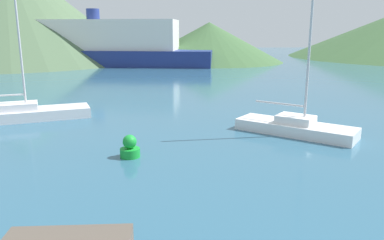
% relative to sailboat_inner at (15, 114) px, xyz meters
% --- Properties ---
extents(sailboat_inner, '(8.48, 4.83, 7.26)m').
position_rel_sailboat_inner_xyz_m(sailboat_inner, '(0.00, 0.00, 0.00)').
color(sailboat_inner, silver).
rests_on(sailboat_inner, ground_plane).
extents(sailboat_middle, '(5.83, 4.96, 8.20)m').
position_rel_sailboat_inner_xyz_m(sailboat_middle, '(15.41, -3.25, 0.01)').
color(sailboat_middle, white).
rests_on(sailboat_middle, ground_plane).
extents(ferry_distant, '(36.32, 11.84, 8.34)m').
position_rel_sailboat_inner_xyz_m(ferry_distant, '(-3.76, 36.69, 2.57)').
color(ferry_distant, navy).
rests_on(ferry_distant, ground_plane).
extents(buoy_marker, '(0.82, 0.82, 0.94)m').
position_rel_sailboat_inner_xyz_m(buoy_marker, '(7.58, -6.67, -0.01)').
color(buoy_marker, green).
rests_on(buoy_marker, ground_plane).
extents(hill_central, '(44.28, 44.28, 17.38)m').
position_rel_sailboat_inner_xyz_m(hill_central, '(-19.69, 45.08, 8.29)').
color(hill_central, '#4C6647').
rests_on(hill_central, ground_plane).
extents(hill_east, '(24.96, 24.96, 6.57)m').
position_rel_sailboat_inner_xyz_m(hill_east, '(14.09, 43.51, 2.89)').
color(hill_east, '#3D6038').
rests_on(hill_east, ground_plane).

